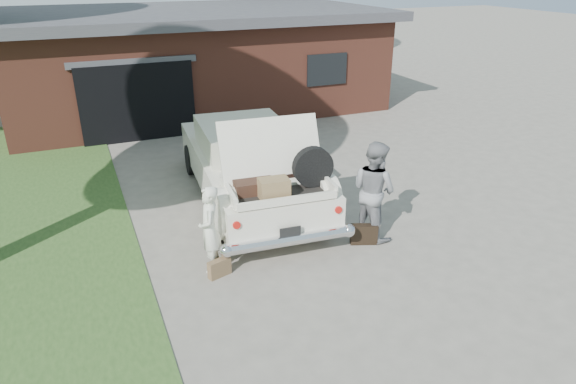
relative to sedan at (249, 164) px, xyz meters
name	(u,v)px	position (x,y,z in m)	size (l,w,h in m)	color
ground	(302,263)	(-0.05, -2.84, -0.83)	(90.00, 90.00, 0.00)	gray
house	(193,58)	(0.93, 8.63, 0.85)	(12.80, 7.80, 3.30)	brown
sedan	(249,164)	(0.00, 0.00, 0.00)	(2.61, 5.78, 2.24)	white
woman_left	(210,229)	(-1.51, -2.40, -0.08)	(0.55, 0.36, 1.50)	white
woman_right	(374,190)	(1.58, -2.43, 0.11)	(0.90, 0.71, 1.86)	gray
suitcase_left	(219,268)	(-1.46, -2.67, -0.67)	(0.39, 0.13, 0.30)	brown
suitcase_right	(364,234)	(1.29, -2.66, -0.64)	(0.49, 0.16, 0.38)	black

